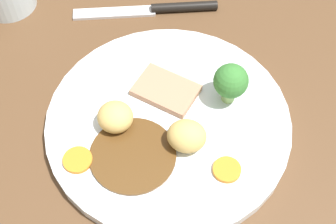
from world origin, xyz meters
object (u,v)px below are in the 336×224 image
Objects in this scene: dinner_plate at (168,121)px; broccoli_floret at (231,82)px; carrot_coin_front at (78,160)px; knife at (158,9)px; roast_potato_right at (115,118)px; carrot_coin_back at (227,170)px; meat_slice_main at (166,90)px; roast_potato_left at (187,136)px.

broccoli_floret is at bearing -76.69° from dinner_plate.
carrot_coin_front reaches higher than knife.
roast_potato_right is 12.45cm from carrot_coin_back.
carrot_coin_back is at bearing -122.65° from roast_potato_right.
roast_potato_left is (-6.80, -1.24, 1.18)cm from meat_slice_main.
carrot_coin_back is at bearing -135.31° from roast_potato_left.
roast_potato_left is 0.22× the size of knife.
broccoli_floret reaches higher than carrot_coin_front.
meat_slice_main is 1.78× the size of roast_potato_right.
carrot_coin_front is (-3.70, 4.13, -1.25)cm from roast_potato_right.
carrot_coin_back is 9.26cm from broccoli_floret.
carrot_coin_back reaches higher than knife.
roast_potato_left is at bearing 44.69° from carrot_coin_back.
roast_potato_right is at bearing 99.07° from broccoli_floret.
roast_potato_left is at bearing -157.71° from dinner_plate.
knife is at bearing 20.31° from broccoli_floret.
roast_potato_left reaches higher than roast_potato_right.
broccoli_floret is (5.66, -16.43, 2.76)cm from carrot_coin_front.
carrot_coin_front is at bearing 78.41° from carrot_coin_back.
roast_potato_left is 1.35× the size of carrot_coin_front.
carrot_coin_front is 1.05× the size of carrot_coin_back.
carrot_coin_back is (-10.34, -4.74, -0.17)cm from meat_slice_main.
meat_slice_main is at bearing -3.32° from dinner_plate.
knife is at bearing 1.19° from roast_potato_left.
broccoli_floret reaches higher than knife.
roast_potato_left is 5.16cm from carrot_coin_back.
roast_potato_right is at bearing 122.75° from meat_slice_main.
knife is at bearing -26.50° from carrot_coin_front.
carrot_coin_front is (-0.55, 11.06, -1.37)cm from roast_potato_left.
roast_potato_right reaches higher than carrot_coin_back.
roast_potato_right is at bearing 93.69° from dinner_plate.
dinner_plate is 8.80× the size of carrot_coin_front.
roast_potato_right is 5.69cm from carrot_coin_front.
dinner_plate is 3.49cm from meat_slice_main.
roast_potato_left is at bearing -114.40° from roast_potato_right.
roast_potato_right reaches higher than meat_slice_main.
roast_potato_right is at bearing -48.21° from carrot_coin_front.
roast_potato_right is at bearing 73.01° from knife.
dinner_plate is 9.27× the size of carrot_coin_back.
roast_potato_right is (-0.35, 5.49, 2.17)cm from dinner_plate.
broccoli_floret is 17.15cm from knife.
broccoli_floret is at bearing 113.55° from knife.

